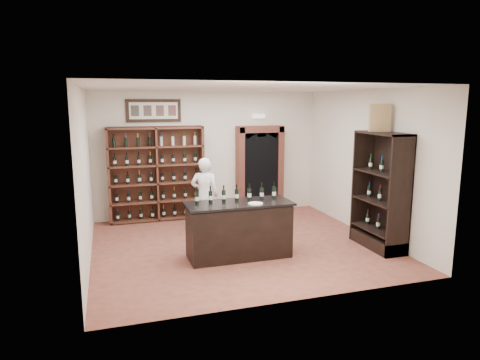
{
  "coord_description": "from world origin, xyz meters",
  "views": [
    {
      "loc": [
        -2.37,
        -7.61,
        2.74
      ],
      "look_at": [
        0.1,
        0.3,
        1.23
      ],
      "focal_mm": 32.0,
      "sensor_mm": 36.0,
      "label": 1
    }
  ],
  "objects_px": {
    "shopkeeper": "(205,195)",
    "side_cabinet": "(381,209)",
    "wine_shelf": "(157,174)",
    "tasting_counter": "(239,230)",
    "wine_crate": "(380,118)",
    "counter_bottle_0": "(197,198)"
  },
  "relations": [
    {
      "from": "wine_shelf",
      "to": "tasting_counter",
      "type": "distance_m",
      "value": 3.19
    },
    {
      "from": "tasting_counter",
      "to": "shopkeeper",
      "type": "xyz_separation_m",
      "value": [
        -0.24,
        1.67,
        0.31
      ]
    },
    {
      "from": "shopkeeper",
      "to": "counter_bottle_0",
      "type": "bearing_deg",
      "value": 92.94
    },
    {
      "from": "wine_shelf",
      "to": "counter_bottle_0",
      "type": "bearing_deg",
      "value": -82.28
    },
    {
      "from": "counter_bottle_0",
      "to": "wine_crate",
      "type": "distance_m",
      "value": 3.69
    },
    {
      "from": "side_cabinet",
      "to": "shopkeeper",
      "type": "xyz_separation_m",
      "value": [
        -2.97,
        1.97,
        0.05
      ]
    },
    {
      "from": "side_cabinet",
      "to": "wine_shelf",
      "type": "bearing_deg",
      "value": 139.79
    },
    {
      "from": "tasting_counter",
      "to": "wine_crate",
      "type": "bearing_deg",
      "value": -2.7
    },
    {
      "from": "wine_shelf",
      "to": "side_cabinet",
      "type": "xyz_separation_m",
      "value": [
        3.82,
        -3.23,
        -0.35
      ]
    },
    {
      "from": "side_cabinet",
      "to": "tasting_counter",
      "type": "bearing_deg",
      "value": 173.72
    },
    {
      "from": "side_cabinet",
      "to": "wine_crate",
      "type": "height_order",
      "value": "wine_crate"
    },
    {
      "from": "tasting_counter",
      "to": "shopkeeper",
      "type": "relative_size",
      "value": 1.17
    },
    {
      "from": "wine_shelf",
      "to": "shopkeeper",
      "type": "distance_m",
      "value": 1.56
    },
    {
      "from": "tasting_counter",
      "to": "counter_bottle_0",
      "type": "distance_m",
      "value": 0.95
    },
    {
      "from": "shopkeeper",
      "to": "side_cabinet",
      "type": "bearing_deg",
      "value": 166.66
    },
    {
      "from": "side_cabinet",
      "to": "shopkeeper",
      "type": "distance_m",
      "value": 3.56
    },
    {
      "from": "shopkeeper",
      "to": "tasting_counter",
      "type": "bearing_deg",
      "value": 118.5
    },
    {
      "from": "wine_shelf",
      "to": "side_cabinet",
      "type": "relative_size",
      "value": 1.0
    },
    {
      "from": "tasting_counter",
      "to": "shopkeeper",
      "type": "distance_m",
      "value": 1.71
    },
    {
      "from": "side_cabinet",
      "to": "shopkeeper",
      "type": "height_order",
      "value": "side_cabinet"
    },
    {
      "from": "wine_shelf",
      "to": "wine_crate",
      "type": "height_order",
      "value": "wine_crate"
    },
    {
      "from": "side_cabinet",
      "to": "wine_crate",
      "type": "distance_m",
      "value": 1.71
    }
  ]
}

